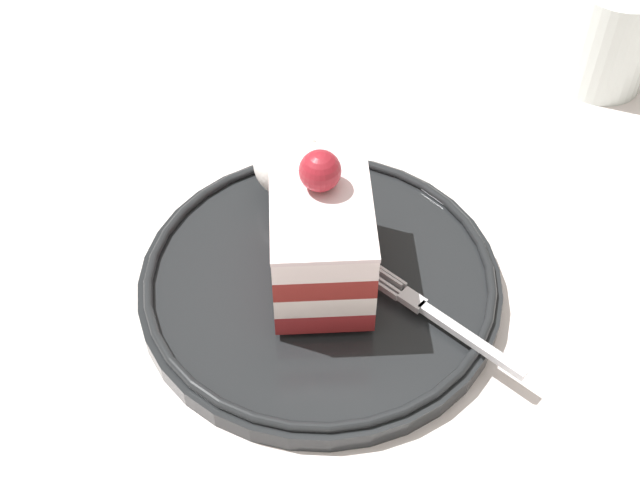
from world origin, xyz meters
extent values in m
plane|color=silver|center=(0.00, 0.00, 0.00)|extent=(2.40, 2.40, 0.00)
cylinder|color=black|center=(0.02, 0.02, 0.01)|extent=(0.23, 0.23, 0.01)
torus|color=black|center=(0.02, 0.02, 0.02)|extent=(0.22, 0.22, 0.01)
cube|color=maroon|center=(0.02, 0.02, 0.03)|extent=(0.10, 0.08, 0.02)
cube|color=white|center=(0.02, 0.02, 0.04)|extent=(0.10, 0.08, 0.02)
cube|color=maroon|center=(0.02, 0.02, 0.06)|extent=(0.10, 0.08, 0.02)
cube|color=white|center=(0.02, 0.02, 0.07)|extent=(0.10, 0.08, 0.02)
cube|color=white|center=(0.02, 0.02, 0.08)|extent=(0.11, 0.08, 0.00)
sphere|color=maroon|center=(0.03, 0.01, 0.10)|extent=(0.02, 0.02, 0.02)
ellipsoid|color=white|center=(0.10, 0.02, 0.04)|extent=(0.05, 0.05, 0.05)
cube|color=silver|center=(-0.06, -0.06, 0.02)|extent=(0.07, 0.05, 0.00)
cube|color=silver|center=(-0.02, -0.03, 0.02)|extent=(0.02, 0.02, 0.00)
cube|color=silver|center=(0.00, -0.03, 0.02)|extent=(0.02, 0.02, 0.00)
cube|color=silver|center=(0.00, -0.02, 0.02)|extent=(0.02, 0.02, 0.00)
cube|color=silver|center=(-0.01, -0.02, 0.02)|extent=(0.02, 0.02, 0.00)
cube|color=silver|center=(-0.01, -0.02, 0.02)|extent=(0.02, 0.02, 0.00)
cylinder|color=white|center=(0.17, -0.26, 0.04)|extent=(0.07, 0.07, 0.08)
cylinder|color=beige|center=(0.17, -0.26, 0.02)|extent=(0.06, 0.06, 0.04)
camera|label=1|loc=(-0.31, 0.10, 0.42)|focal=46.49mm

